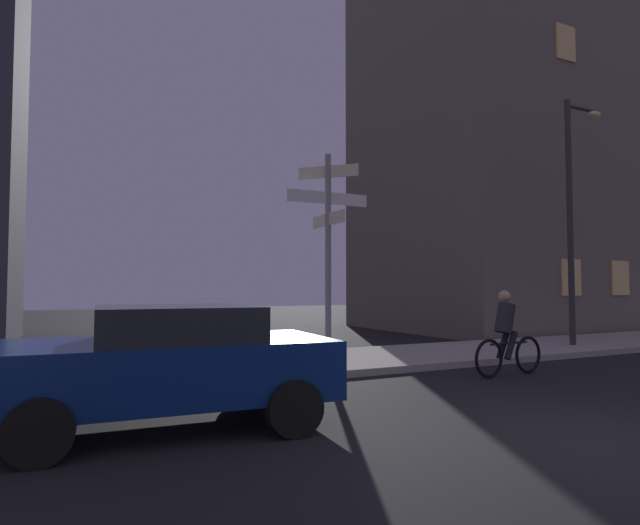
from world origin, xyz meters
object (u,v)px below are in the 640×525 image
(street_lamp, at_px, (574,202))
(car_near_left, at_px, (169,362))
(cyclist, at_px, (507,336))
(signpost, at_px, (328,238))

(street_lamp, distance_m, car_near_left, 12.13)
(car_near_left, relative_size, cyclist, 2.21)
(street_lamp, height_order, car_near_left, street_lamp)
(signpost, distance_m, street_lamp, 7.86)
(signpost, height_order, car_near_left, signpost)
(street_lamp, distance_m, cyclist, 6.26)
(signpost, bearing_deg, cyclist, -31.92)
(signpost, height_order, cyclist, signpost)
(signpost, xyz_separation_m, street_lamp, (7.73, 0.47, 1.34))
(cyclist, bearing_deg, signpost, 148.08)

